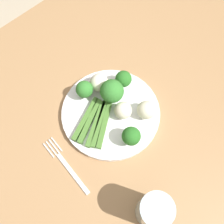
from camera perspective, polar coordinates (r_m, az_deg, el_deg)
The scene contains 13 objects.
ground_plane at distance 1.43m, azimuth 1.29°, elevation -11.82°, with size 6.00×6.00×0.02m, color #B7A88E.
dining_table at distance 0.79m, azimuth 2.28°, elevation -1.62°, with size 1.21×0.88×0.77m.
plate at distance 0.66m, azimuth 0.00°, elevation -0.44°, with size 0.25×0.25×0.01m, color white.
asparagus_bundle at distance 0.64m, azimuth -3.84°, elevation -2.22°, with size 0.14×0.11×0.01m.
broccoli_left at distance 0.60m, azimuth 4.25°, elevation -5.32°, with size 0.04×0.04×0.05m.
broccoli_front_left at distance 0.64m, azimuth -0.02°, elevation 4.54°, with size 0.06×0.06×0.07m.
broccoli_front at distance 0.67m, azimuth 2.53°, elevation 7.25°, with size 0.04×0.04×0.05m.
broccoli_back at distance 0.66m, azimuth -6.09°, elevation 4.94°, with size 0.04×0.04×0.05m.
cauliflower_outer_edge at distance 0.64m, azimuth 2.44°, elevation 0.35°, with size 0.04×0.04×0.04m, color beige.
cauliflower_mid at distance 0.64m, azimuth 7.54°, elevation 0.44°, with size 0.05×0.05×0.05m, color beige.
cauliflower_right at distance 0.67m, azimuth -2.85°, elevation 6.49°, with size 0.05×0.05×0.05m, color silver.
fork at distance 0.64m, azimuth -9.99°, elevation -11.43°, with size 0.03×0.17×0.00m.
water_glass at distance 0.57m, azimuth 9.14°, elevation -20.66°, with size 0.07×0.07×0.11m, color silver.
Camera 1 is at (-0.23, -0.20, 1.39)m, focal length 41.58 mm.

